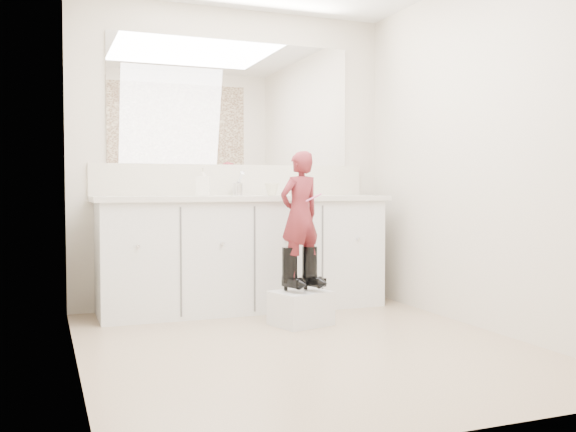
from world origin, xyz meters
name	(u,v)px	position (x,y,z in m)	size (l,w,h in m)	color
floor	(304,345)	(0.00, 0.00, 0.00)	(3.00, 3.00, 0.00)	#8C7A5C
wall_back	(233,157)	(0.00, 1.50, 1.20)	(2.60, 2.60, 0.00)	beige
wall_front	(455,122)	(0.00, -1.50, 1.20)	(2.60, 2.60, 0.00)	beige
wall_left	(75,140)	(-1.30, 0.00, 1.20)	(3.00, 3.00, 0.00)	beige
wall_right	(483,151)	(1.30, 0.00, 1.20)	(3.00, 3.00, 0.00)	beige
vanity_cabinet	(244,255)	(0.00, 1.23, 0.42)	(2.20, 0.55, 0.85)	silver
countertop	(244,198)	(0.00, 1.21, 0.87)	(2.28, 0.58, 0.04)	beige
backsplash	(234,180)	(0.00, 1.49, 1.02)	(2.28, 0.03, 0.25)	beige
mirror	(234,103)	(0.00, 1.49, 1.64)	(2.00, 0.02, 1.00)	white
dot_panel	(455,2)	(0.00, -1.49, 1.65)	(2.00, 0.01, 1.20)	#472819
faucet	(238,189)	(0.00, 1.38, 0.94)	(0.08, 0.08, 0.10)	silver
cup	(272,189)	(0.22, 1.18, 0.94)	(0.11, 0.11, 0.10)	beige
soap_bottle	(203,182)	(-0.33, 1.18, 1.00)	(0.10, 0.10, 0.22)	white
step_stool	(301,308)	(0.20, 0.54, 0.12)	(0.37, 0.31, 0.24)	silver
boot_left	(290,269)	(0.13, 0.56, 0.39)	(0.11, 0.20, 0.31)	black
boot_right	(310,268)	(0.28, 0.56, 0.39)	(0.11, 0.20, 0.31)	black
toddler	(300,214)	(0.20, 0.56, 0.77)	(0.32, 0.21, 0.87)	#AB343C
toothbrush	(314,198)	(0.27, 0.48, 0.89)	(0.01, 0.01, 0.14)	#CD4F89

